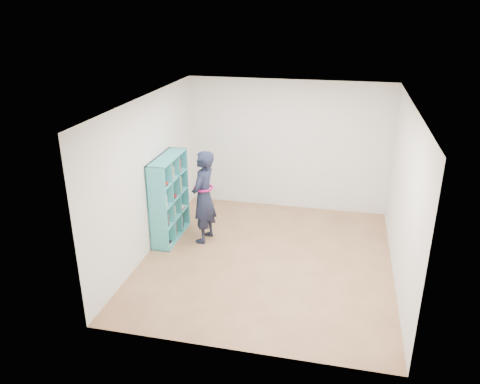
# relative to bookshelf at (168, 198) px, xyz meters

# --- Properties ---
(floor) EXTENTS (4.50, 4.50, 0.00)m
(floor) POSITION_rel_bookshelf_xyz_m (1.85, -0.41, -0.75)
(floor) COLOR brown
(floor) RESTS_ON ground
(ceiling) EXTENTS (4.50, 4.50, 0.00)m
(ceiling) POSITION_rel_bookshelf_xyz_m (1.85, -0.41, 1.85)
(ceiling) COLOR white
(ceiling) RESTS_ON wall_back
(wall_left) EXTENTS (0.02, 4.50, 2.60)m
(wall_left) POSITION_rel_bookshelf_xyz_m (-0.15, -0.41, 0.55)
(wall_left) COLOR silver
(wall_left) RESTS_ON floor
(wall_right) EXTENTS (0.02, 4.50, 2.60)m
(wall_right) POSITION_rel_bookshelf_xyz_m (3.85, -0.41, 0.55)
(wall_right) COLOR silver
(wall_right) RESTS_ON floor
(wall_back) EXTENTS (4.00, 0.02, 2.60)m
(wall_back) POSITION_rel_bookshelf_xyz_m (1.85, 1.84, 0.55)
(wall_back) COLOR silver
(wall_back) RESTS_ON floor
(wall_front) EXTENTS (4.00, 0.02, 2.60)m
(wall_front) POSITION_rel_bookshelf_xyz_m (1.85, -2.66, 0.55)
(wall_front) COLOR silver
(wall_front) RESTS_ON floor
(bookshelf) EXTENTS (0.33, 1.13, 1.51)m
(bookshelf) POSITION_rel_bookshelf_xyz_m (0.00, 0.00, 0.00)
(bookshelf) COLOR teal
(bookshelf) RESTS_ON floor
(person) EXTENTS (0.47, 0.65, 1.65)m
(person) POSITION_rel_bookshelf_xyz_m (0.65, 0.02, 0.08)
(person) COLOR black
(person) RESTS_ON floor
(smartphone) EXTENTS (0.01, 0.10, 0.13)m
(smartphone) POSITION_rel_bookshelf_xyz_m (0.52, 0.12, 0.19)
(smartphone) COLOR silver
(smartphone) RESTS_ON person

